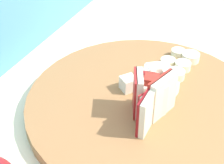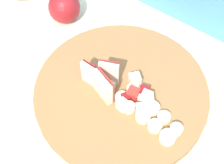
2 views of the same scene
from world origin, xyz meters
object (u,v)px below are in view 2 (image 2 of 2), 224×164
Objects in this scene: apple_wedge_fan at (101,80)px; apple_dice_pile at (135,95)px; cutting_board at (123,93)px; whole_apple at (64,7)px; banana_slice_rows at (149,114)px.

apple_dice_pile is (0.07, 0.02, -0.02)m from apple_wedge_fan.
apple_wedge_fan is 0.07m from apple_dice_pile.
whole_apple reaches higher than cutting_board.
apple_wedge_fan is at bearing -178.46° from banana_slice_rows.
banana_slice_rows is (0.11, 0.00, -0.02)m from apple_wedge_fan.
apple_wedge_fan is 0.11m from banana_slice_rows.
cutting_board is 4.13× the size of apple_wedge_fan.
cutting_board is at bearing 166.32° from banana_slice_rows.
banana_slice_rows reaches higher than cutting_board.
apple_dice_pile is (0.03, 0.00, 0.02)m from cutting_board.
cutting_board is 2.42× the size of banana_slice_rows.
apple_dice_pile reaches higher than banana_slice_rows.
apple_wedge_fan is at bearing -162.66° from apple_dice_pile.
whole_apple is at bearing 160.06° from apple_dice_pile.
cutting_board is 0.03m from apple_dice_pile.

